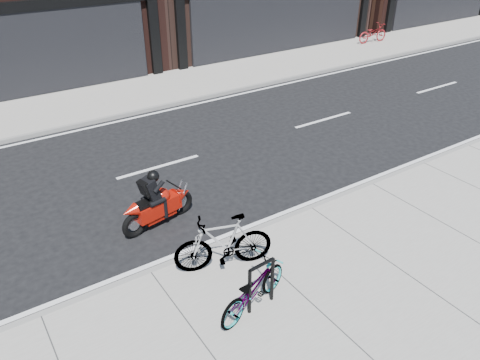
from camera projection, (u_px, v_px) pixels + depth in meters
ground at (194, 200)px, 11.28m from camera, size 120.00×120.00×0.00m
sidewalk_near at (340, 333)px, 7.63m from camera, size 60.00×6.00×0.13m
sidewalk_far at (91, 102)px, 16.85m from camera, size 60.00×3.50×0.13m
bike_rack at (261, 281)px, 7.80m from camera, size 0.56×0.10×0.94m
bicycle_front at (253, 288)px, 7.82m from camera, size 1.74×1.03×0.86m
bicycle_rear at (223, 242)px, 8.69m from camera, size 1.95×1.10×1.13m
motorcycle at (161, 202)px, 10.17m from camera, size 1.83×0.63×1.38m
bicycle_far at (373, 33)px, 24.05m from camera, size 1.81×0.74×0.93m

